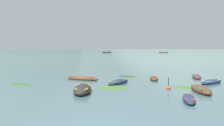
% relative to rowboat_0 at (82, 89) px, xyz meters
% --- Properties ---
extents(ground_plane, '(6000.00, 6000.00, 0.00)m').
position_rel_rowboat_0_xyz_m(ground_plane, '(2.21, 1489.48, -0.24)').
color(ground_plane, slate).
extents(mountain_1, '(1678.47, 1678.47, 544.07)m').
position_rel_rowboat_0_xyz_m(mountain_1, '(-896.40, 1920.81, 271.80)').
color(mountain_1, '#4C5B56').
rests_on(mountain_1, ground).
extents(mountain_2, '(1186.50, 1186.50, 331.86)m').
position_rel_rowboat_0_xyz_m(mountain_2, '(-241.08, 1988.26, 165.69)').
color(mountain_2, '#4C5B56').
rests_on(mountain_2, ground).
extents(mountain_3, '(1607.35, 1607.35, 419.60)m').
position_rel_rowboat_0_xyz_m(mountain_3, '(515.61, 1899.84, 209.56)').
color(mountain_3, slate).
rests_on(mountain_3, ground).
extents(rowboat_0, '(1.84, 4.37, 0.78)m').
position_rel_rowboat_0_xyz_m(rowboat_0, '(0.00, 0.00, 0.00)').
color(rowboat_0, '#2D2826').
rests_on(rowboat_0, ground).
extents(rowboat_1, '(1.07, 3.47, 0.41)m').
position_rel_rowboat_0_xyz_m(rowboat_1, '(6.63, 8.72, -0.11)').
color(rowboat_1, '#4C3323').
rests_on(rowboat_1, ground).
extents(rowboat_2, '(1.60, 4.00, 0.49)m').
position_rel_rowboat_0_xyz_m(rowboat_2, '(11.94, 10.79, -0.09)').
color(rowboat_2, brown).
rests_on(rowboat_2, ground).
extents(rowboat_3, '(1.24, 4.01, 0.66)m').
position_rel_rowboat_0_xyz_m(rowboat_3, '(9.62, 0.81, -0.04)').
color(rowboat_3, brown).
rests_on(rowboat_3, ground).
extents(rowboat_4, '(2.56, 4.06, 0.54)m').
position_rel_rowboat_0_xyz_m(rowboat_4, '(2.71, 5.04, -0.07)').
color(rowboat_4, navy).
rests_on(rowboat_4, ground).
extents(rowboat_5, '(3.29, 3.21, 0.51)m').
position_rel_rowboat_0_xyz_m(rowboat_5, '(12.11, 5.90, -0.08)').
color(rowboat_5, navy).
rests_on(rowboat_5, ground).
extents(rowboat_6, '(4.27, 2.72, 0.56)m').
position_rel_rowboat_0_xyz_m(rowboat_6, '(-1.50, 7.98, -0.07)').
color(rowboat_6, brown).
rests_on(rowboat_6, ground).
extents(rowboat_7, '(1.31, 3.41, 0.47)m').
position_rel_rowboat_0_xyz_m(rowboat_7, '(7.80, -2.80, -0.09)').
color(rowboat_7, navy).
rests_on(rowboat_7, ground).
extents(ferry_0, '(7.61, 3.92, 2.54)m').
position_rel_rowboat_0_xyz_m(ferry_0, '(-13.60, 181.42, 0.21)').
color(ferry_0, '#2D2826').
rests_on(ferry_0, ground).
extents(ferry_1, '(7.44, 4.11, 2.54)m').
position_rel_rowboat_0_xyz_m(ferry_1, '(32.85, 186.77, 0.21)').
color(ferry_1, '#4C3323').
rests_on(ferry_1, ground).
extents(mooring_buoy, '(0.39, 0.39, 1.17)m').
position_rel_rowboat_0_xyz_m(mooring_buoy, '(7.20, 2.01, -0.14)').
color(mooring_buoy, '#DB4C1E').
rests_on(mooring_buoy, ground).
extents(weed_patch_0, '(2.93, 3.35, 0.14)m').
position_rel_rowboat_0_xyz_m(weed_patch_0, '(3.57, 11.53, -0.24)').
color(weed_patch_0, '#2D5628').
rests_on(weed_patch_0, ground).
extents(weed_patch_1, '(3.00, 2.52, 0.14)m').
position_rel_rowboat_0_xyz_m(weed_patch_1, '(-6.93, 3.93, -0.24)').
color(weed_patch_1, '#38662D').
rests_on(weed_patch_1, ground).
extents(weed_patch_2, '(2.31, 2.08, 0.14)m').
position_rel_rowboat_0_xyz_m(weed_patch_2, '(8.73, 3.03, -0.24)').
color(weed_patch_2, '#477033').
rests_on(weed_patch_2, ground).
extents(weed_patch_3, '(3.54, 3.41, 0.14)m').
position_rel_rowboat_0_xyz_m(weed_patch_3, '(2.40, 2.57, -0.24)').
color(weed_patch_3, '#477033').
rests_on(weed_patch_3, ground).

